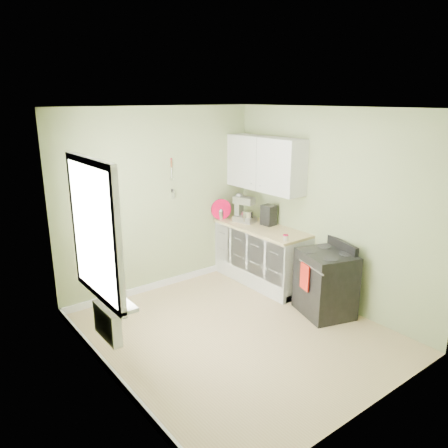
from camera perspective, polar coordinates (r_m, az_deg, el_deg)
floor at (r=5.58m, az=1.68°, el=-14.16°), size 3.20×3.60×0.02m
ceiling at (r=4.81m, az=1.95°, el=15.03°), size 3.20×3.60×0.02m
wall_back at (r=6.48m, az=-8.39°, el=3.03°), size 3.20×0.02×2.70m
wall_left at (r=4.25m, az=-15.31°, el=-4.49°), size 0.02×3.60×2.70m
wall_right at (r=6.14m, az=13.52°, el=2.01°), size 0.02×3.60×2.70m
base_cabinets at (r=6.84m, az=4.87°, el=-4.14°), size 0.60×1.60×0.87m
countertop at (r=6.69m, az=4.90°, el=-0.51°), size 0.64×1.60×0.04m
upper_cabinets at (r=6.65m, az=5.38°, el=7.85°), size 0.35×1.40×0.80m
window at (r=4.46m, az=-16.68°, el=-0.89°), size 0.06×1.14×1.44m
window_sill at (r=4.72m, az=-15.18°, el=-8.54°), size 0.18×1.14×0.04m
radiator at (r=4.81m, az=-14.99°, el=-12.40°), size 0.12×0.50×0.35m
wall_utensils at (r=6.51m, az=-6.80°, el=5.08°), size 0.02×0.14×0.58m
stove at (r=6.01m, az=13.11°, el=-7.48°), size 0.81×0.85×0.98m
stand_mixer at (r=6.90m, az=2.62°, el=1.84°), size 0.31×0.40×0.44m
kettle at (r=7.05m, az=-0.47°, el=1.33°), size 0.18×0.10×0.18m
coffee_maker at (r=6.75m, az=5.83°, el=1.09°), size 0.20×0.22×0.31m
red_tray at (r=7.02m, az=-0.38°, el=1.93°), size 0.34×0.15×0.34m
jar at (r=6.07m, az=8.06°, el=-1.76°), size 0.07×0.07×0.08m
plant_a at (r=4.46m, az=-14.03°, el=-7.73°), size 0.17×0.16×0.27m
plant_b at (r=4.55m, az=-14.66°, el=-6.96°), size 0.21×0.23×0.32m
plant_c at (r=5.04m, az=-17.13°, el=-5.18°), size 0.17×0.17×0.27m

